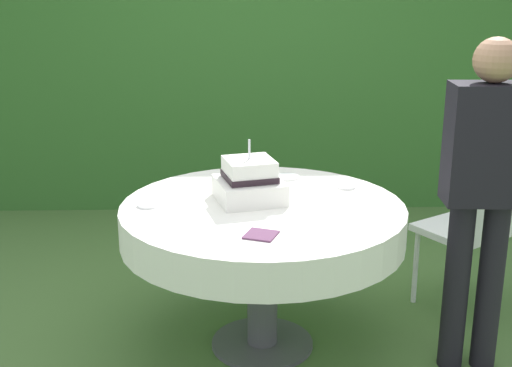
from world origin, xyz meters
TOP-DOWN VIEW (x-y plane):
  - ground_plane at (0.00, 0.00)m, footprint 20.00×20.00m
  - foliage_hedge at (0.00, 2.37)m, footprint 5.75×0.40m
  - cake_table at (0.00, 0.00)m, footprint 1.40×1.40m
  - wedding_cake at (-0.06, 0.08)m, footprint 0.38×0.38m
  - serving_plate_near at (-0.56, 0.00)m, footprint 0.11×0.11m
  - serving_plate_far at (0.45, 0.27)m, footprint 0.10×0.10m
  - serving_plate_left at (0.15, 0.46)m, footprint 0.14×0.14m
  - napkin_stack at (-0.02, -0.41)m, footprint 0.17×0.17m
  - garden_chair at (1.17, 0.35)m, footprint 0.55×0.55m
  - standing_person at (1.00, -0.22)m, footprint 0.37×0.22m

SIDE VIEW (x-z plane):
  - ground_plane at x=0.00m, z-range 0.00..0.00m
  - garden_chair at x=1.17m, z-range 0.10..0.99m
  - cake_table at x=0.00m, z-range 0.28..1.06m
  - napkin_stack at x=-0.02m, z-range 0.77..0.78m
  - serving_plate_near at x=-0.56m, z-range 0.77..0.78m
  - serving_plate_far at x=0.45m, z-range 0.77..0.78m
  - serving_plate_left at x=0.15m, z-range 0.77..0.78m
  - wedding_cake at x=-0.06m, z-range 0.71..1.03m
  - standing_person at x=1.00m, z-range 0.13..1.73m
  - foliage_hedge at x=0.00m, z-range 0.00..2.50m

